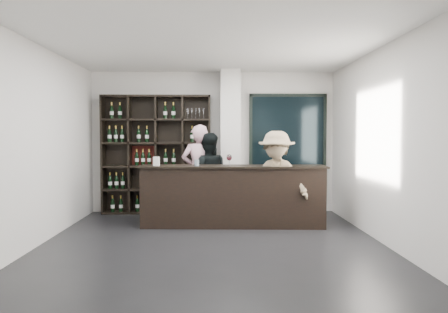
{
  "coord_description": "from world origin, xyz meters",
  "views": [
    {
      "loc": [
        0.04,
        -6.33,
        1.58
      ],
      "look_at": [
        0.19,
        1.1,
        1.23
      ],
      "focal_mm": 35.0,
      "sensor_mm": 36.0,
      "label": 1
    }
  ],
  "objects_px": {
    "taster_black": "(208,176)",
    "taster_pink": "(199,172)",
    "tasting_counter": "(233,196)",
    "wine_shelf": "(157,155)",
    "customer": "(276,180)"
  },
  "relations": [
    {
      "from": "customer",
      "to": "taster_pink",
      "type": "bearing_deg",
      "value": 166.28
    },
    {
      "from": "wine_shelf",
      "to": "tasting_counter",
      "type": "distance_m",
      "value": 2.1
    },
    {
      "from": "tasting_counter",
      "to": "taster_black",
      "type": "relative_size",
      "value": 1.97
    },
    {
      "from": "wine_shelf",
      "to": "customer",
      "type": "relative_size",
      "value": 1.44
    },
    {
      "from": "wine_shelf",
      "to": "customer",
      "type": "height_order",
      "value": "wine_shelf"
    },
    {
      "from": "taster_pink",
      "to": "taster_black",
      "type": "distance_m",
      "value": 0.19
    },
    {
      "from": "tasting_counter",
      "to": "customer",
      "type": "distance_m",
      "value": 0.82
    },
    {
      "from": "taster_black",
      "to": "wine_shelf",
      "type": "bearing_deg",
      "value": -36.33
    },
    {
      "from": "wine_shelf",
      "to": "tasting_counter",
      "type": "bearing_deg",
      "value": -41.28
    },
    {
      "from": "wine_shelf",
      "to": "taster_pink",
      "type": "relative_size",
      "value": 1.34
    },
    {
      "from": "taster_black",
      "to": "taster_pink",
      "type": "bearing_deg",
      "value": -19.48
    },
    {
      "from": "tasting_counter",
      "to": "taster_pink",
      "type": "xyz_separation_m",
      "value": [
        -0.61,
        0.65,
        0.36
      ]
    },
    {
      "from": "tasting_counter",
      "to": "taster_black",
      "type": "xyz_separation_m",
      "value": [
        -0.45,
        0.6,
        0.29
      ]
    },
    {
      "from": "tasting_counter",
      "to": "taster_pink",
      "type": "height_order",
      "value": "taster_pink"
    },
    {
      "from": "taster_black",
      "to": "customer",
      "type": "bearing_deg",
      "value": 143.9
    }
  ]
}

